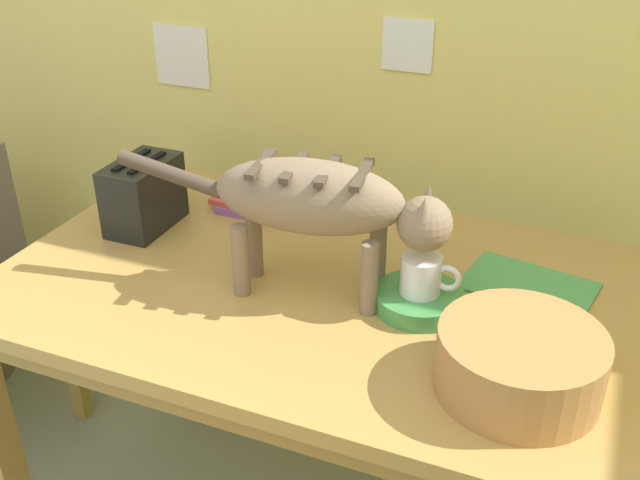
# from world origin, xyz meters

# --- Properties ---
(dining_table) EXTENTS (1.39, 0.86, 0.73)m
(dining_table) POSITION_xyz_m (0.09, 1.37, 0.65)
(dining_table) COLOR #AF8744
(dining_table) RESTS_ON ground_plane
(cat) EXTENTS (0.69, 0.20, 0.30)m
(cat) POSITION_xyz_m (0.11, 1.32, 0.95)
(cat) COLOR #806A53
(cat) RESTS_ON dining_table
(saucer_bowl) EXTENTS (0.18, 0.18, 0.04)m
(saucer_bowl) POSITION_xyz_m (0.32, 1.35, 0.75)
(saucer_bowl) COLOR #3E8D46
(saucer_bowl) RESTS_ON dining_table
(coffee_mug) EXTENTS (0.12, 0.08, 0.08)m
(coffee_mug) POSITION_xyz_m (0.32, 1.35, 0.81)
(coffee_mug) COLOR white
(coffee_mug) RESTS_ON saucer_bowl
(magazine) EXTENTS (0.29, 0.23, 0.01)m
(magazine) POSITION_xyz_m (0.52, 1.51, 0.74)
(magazine) COLOR #48994F
(magazine) RESTS_ON dining_table
(book_stack) EXTENTS (0.21, 0.15, 0.03)m
(book_stack) POSITION_xyz_m (-0.20, 1.63, 0.75)
(book_stack) COLOR #8E53A2
(book_stack) RESTS_ON dining_table
(wicker_basket) EXTENTS (0.29, 0.29, 0.12)m
(wicker_basket) POSITION_xyz_m (0.54, 1.17, 0.79)
(wicker_basket) COLOR #AC7741
(wicker_basket) RESTS_ON dining_table
(toaster) EXTENTS (0.12, 0.20, 0.18)m
(toaster) POSITION_xyz_m (-0.40, 1.44, 0.82)
(toaster) COLOR black
(toaster) RESTS_ON dining_table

